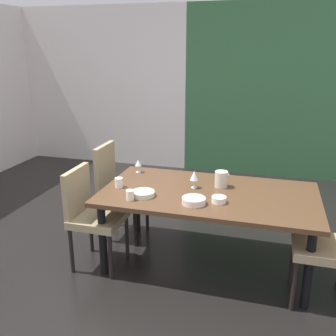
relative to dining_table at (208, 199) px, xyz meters
The scene contains 15 objects.
ground_plane 0.99m from the dining_table, 163.53° to the right, with size 6.24×6.17×0.02m, color black.
back_panel_interior 3.73m from the dining_table, 129.83° to the left, with size 2.95×0.10×2.60m, color white.
garden_window_panel 3.00m from the dining_table, 74.85° to the left, with size 3.28×0.10×2.60m, color #36693F.
dining_table is the anchor object (origin of this frame).
chair_left_far 1.08m from the dining_table, 163.72° to the left, with size 0.45×0.44×1.00m.
chair_right_near 1.08m from the dining_table, 16.20° to the right, with size 0.44×0.44×1.06m.
chair_left_near 1.07m from the dining_table, 163.62° to the right, with size 0.45×0.44×0.93m.
wine_glass_north 0.25m from the dining_table, 154.44° to the left, with size 0.08×0.08×0.16m.
wine_glass_center 0.89m from the dining_table, 155.85° to the left, with size 0.07×0.07×0.14m.
serving_bowl_near_window 0.32m from the dining_table, 104.24° to the right, with size 0.20×0.20×0.05m, color white.
serving_bowl_front 0.59m from the dining_table, 155.33° to the right, with size 0.20×0.20×0.04m, color silver.
serving_bowl_rear 0.26m from the dining_table, 59.65° to the right, with size 0.12×0.12×0.05m, color white.
cup_west 0.83m from the dining_table, behind, with size 0.07×0.07×0.09m, color white.
cup_left 0.72m from the dining_table, 149.79° to the right, with size 0.07×0.07×0.09m, color white.
pitcher_east 0.24m from the dining_table, 62.32° to the left, with size 0.13×0.12×0.15m.
Camera 1 is at (1.21, -2.88, 1.95)m, focal length 40.00 mm.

